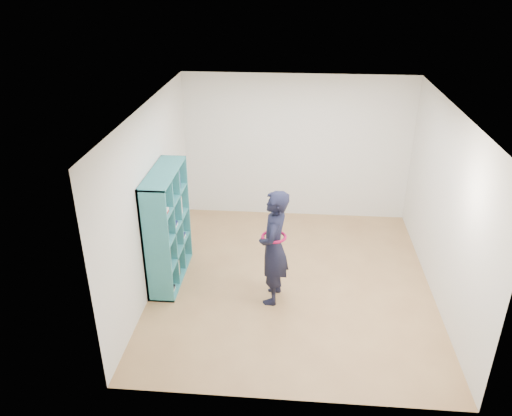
{
  "coord_description": "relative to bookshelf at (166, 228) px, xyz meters",
  "views": [
    {
      "loc": [
        -0.01,
        -6.18,
        4.22
      ],
      "look_at": [
        -0.56,
        0.3,
        1.04
      ],
      "focal_mm": 35.0,
      "sensor_mm": 36.0,
      "label": 1
    }
  ],
  "objects": [
    {
      "name": "wall_left",
      "position": [
        -0.17,
        0.03,
        0.48
      ],
      "size": [
        0.02,
        4.5,
        2.6
      ],
      "primitive_type": "cube",
      "color": "silver",
      "rests_on": "floor"
    },
    {
      "name": "person",
      "position": [
        1.57,
        -0.41,
        0.0
      ],
      "size": [
        0.46,
        0.64,
        1.64
      ],
      "rotation": [
        0.0,
        0.0,
        -1.69
      ],
      "color": "black",
      "rests_on": "floor"
    },
    {
      "name": "floor",
      "position": [
        1.83,
        0.03,
        -0.82
      ],
      "size": [
        4.5,
        4.5,
        0.0
      ],
      "primitive_type": "plane",
      "color": "#996E45",
      "rests_on": "ground"
    },
    {
      "name": "smartphone",
      "position": [
        1.44,
        -0.3,
        0.11
      ],
      "size": [
        0.02,
        0.1,
        0.12
      ],
      "rotation": [
        0.47,
        0.0,
        -0.15
      ],
      "color": "silver",
      "rests_on": "person"
    },
    {
      "name": "ceiling",
      "position": [
        1.83,
        0.03,
        1.78
      ],
      "size": [
        4.5,
        4.5,
        0.0
      ],
      "primitive_type": "plane",
      "color": "white",
      "rests_on": "wall_back"
    },
    {
      "name": "wall_back",
      "position": [
        1.83,
        2.28,
        0.48
      ],
      "size": [
        4.0,
        0.02,
        2.6
      ],
      "primitive_type": "cube",
      "color": "silver",
      "rests_on": "floor"
    },
    {
      "name": "wall_right",
      "position": [
        3.83,
        0.03,
        0.48
      ],
      "size": [
        0.02,
        4.5,
        2.6
      ],
      "primitive_type": "cube",
      "color": "silver",
      "rests_on": "floor"
    },
    {
      "name": "bookshelf",
      "position": [
        0.0,
        0.0,
        0.0
      ],
      "size": [
        0.37,
        1.27,
        1.7
      ],
      "color": "teal",
      "rests_on": "floor"
    },
    {
      "name": "wall_front",
      "position": [
        1.83,
        -2.22,
        0.48
      ],
      "size": [
        4.0,
        0.02,
        2.6
      ],
      "primitive_type": "cube",
      "color": "silver",
      "rests_on": "floor"
    }
  ]
}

